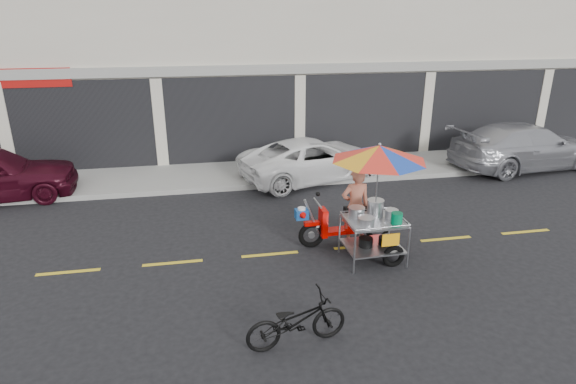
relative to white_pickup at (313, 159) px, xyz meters
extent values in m
plane|color=black|center=(-0.04, -4.64, -0.62)|extent=(90.00, 90.00, 0.00)
cube|color=gray|center=(-0.04, 0.86, -0.55)|extent=(45.00, 3.00, 0.15)
cube|color=beige|center=(-0.04, 5.86, 3.38)|extent=(36.00, 8.00, 8.00)
cube|color=black|center=(-0.04, 1.83, 0.83)|extent=(35.28, 0.06, 2.90)
cube|color=gray|center=(-0.04, 1.81, 2.48)|extent=(36.00, 0.12, 0.30)
cube|color=gold|center=(-0.04, -4.64, -0.62)|extent=(42.00, 0.10, 0.01)
imported|color=white|center=(0.00, 0.00, 0.00)|extent=(4.89, 3.28, 1.25)
imported|color=#A8A9B0|center=(7.00, -0.20, 0.11)|extent=(5.27, 2.67, 1.47)
imported|color=black|center=(-2.08, -7.60, -0.21)|extent=(1.65, 0.77, 0.83)
torus|color=black|center=(-1.10, -4.46, -0.34)|extent=(0.58, 0.13, 0.58)
torus|color=black|center=(0.43, -4.41, -0.34)|extent=(0.58, 0.13, 0.58)
cylinder|color=#9EA0A5|center=(-1.10, -4.46, -0.34)|extent=(0.14, 0.07, 0.14)
cylinder|color=#9EA0A5|center=(0.43, -4.41, -0.34)|extent=(0.14, 0.07, 0.14)
cube|color=#D30500|center=(-1.10, -4.46, -0.06)|extent=(0.33, 0.13, 0.08)
cylinder|color=#9EA0A5|center=(-1.10, -4.46, 0.09)|extent=(0.37, 0.06, 0.82)
cube|color=#D30500|center=(-0.85, -4.45, -0.06)|extent=(0.13, 0.35, 0.61)
cube|color=#D30500|center=(-0.39, -4.44, -0.30)|extent=(0.82, 0.31, 0.08)
cube|color=#D30500|center=(0.07, -4.42, -0.06)|extent=(0.77, 0.29, 0.41)
cube|color=black|center=(-0.03, -4.43, 0.17)|extent=(0.67, 0.27, 0.10)
cylinder|color=#9EA0A5|center=(-0.98, -4.46, 0.40)|extent=(0.05, 0.56, 0.04)
sphere|color=black|center=(-0.93, -4.25, 0.52)|extent=(0.10, 0.10, 0.10)
cylinder|color=white|center=(-0.98, -4.46, -0.13)|extent=(0.13, 0.13, 0.05)
cube|color=navy|center=(-1.33, -4.47, 0.17)|extent=(0.27, 0.23, 0.20)
cylinder|color=white|center=(-1.33, -4.47, 0.29)|extent=(0.17, 0.17, 0.05)
cone|color=#D30500|center=(-1.32, -4.64, 0.19)|extent=(0.19, 0.23, 0.18)
torus|color=black|center=(0.31, -5.59, -0.40)|extent=(0.47, 0.12, 0.47)
cylinder|color=#9EA0A5|center=(-0.55, -5.72, -0.19)|extent=(0.04, 0.04, 0.87)
cylinder|color=#9EA0A5|center=(-0.58, -4.80, -0.19)|extent=(0.04, 0.04, 0.87)
cylinder|color=#9EA0A5|center=(0.57, -5.68, -0.19)|extent=(0.04, 0.04, 0.87)
cylinder|color=#9EA0A5|center=(0.54, -4.77, -0.19)|extent=(0.04, 0.04, 0.87)
cube|color=#9EA0A5|center=(-0.01, -5.24, -0.32)|extent=(1.15, 0.95, 0.03)
cube|color=#9EA0A5|center=(-0.01, -5.24, 0.24)|extent=(1.15, 0.95, 0.04)
cylinder|color=#9EA0A5|center=(0.01, -5.70, 0.30)|extent=(1.12, 0.06, 0.02)
cylinder|color=#9EA0A5|center=(-0.02, -4.78, 0.30)|extent=(1.12, 0.06, 0.02)
cylinder|color=#9EA0A5|center=(-0.57, -5.26, 0.30)|extent=(0.05, 0.92, 0.02)
cylinder|color=#9EA0A5|center=(0.55, -5.22, 0.30)|extent=(0.05, 0.92, 0.02)
cylinder|color=#9EA0A5|center=(-0.02, -4.78, -0.32)|extent=(0.07, 0.77, 0.04)
cylinder|color=#9EA0A5|center=(-0.02, -4.78, 0.19)|extent=(0.07, 0.77, 0.04)
cube|color=#FFA50D|center=(0.16, -5.73, 0.04)|extent=(0.36, 0.03, 0.25)
cylinder|color=#B7B7BC|center=(-0.32, -5.05, 0.36)|extent=(0.34, 0.34, 0.20)
cylinder|color=#B7B7BC|center=(0.09, -5.01, 0.42)|extent=(0.35, 0.35, 0.32)
cylinder|color=#B7B7BC|center=(0.38, -5.18, 0.34)|extent=(0.27, 0.27, 0.15)
cylinder|color=#B7B7BC|center=(-0.26, -5.43, 0.33)|extent=(0.34, 0.34, 0.14)
cylinder|color=#007242|center=(0.36, -5.49, 0.38)|extent=(0.23, 0.23, 0.22)
cylinder|color=black|center=(-0.16, -5.25, -0.21)|extent=(0.29, 0.29, 0.18)
cylinder|color=black|center=(0.25, -5.23, -0.22)|extent=(0.25, 0.25, 0.16)
cylinder|color=#9EA0A5|center=(0.04, -5.14, 1.01)|extent=(0.03, 0.03, 1.53)
sphere|color=#9EA0A5|center=(0.04, -5.14, 1.79)|extent=(0.06, 0.06, 0.06)
imported|color=#C56D52|center=(-0.13, -4.43, 0.24)|extent=(0.64, 0.43, 1.73)
camera|label=1|loc=(-3.34, -13.57, 4.14)|focal=30.00mm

